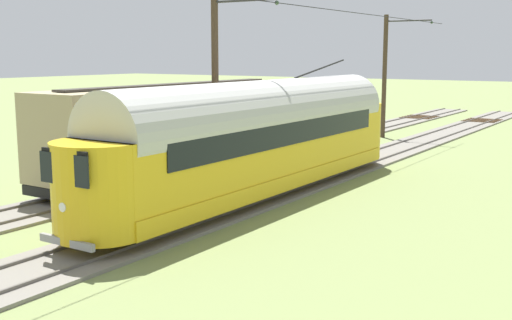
{
  "coord_description": "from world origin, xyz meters",
  "views": [
    {
      "loc": [
        -15.12,
        20.93,
        5.23
      ],
      "look_at": [
        -3.22,
        2.74,
        1.64
      ],
      "focal_mm": 45.09,
      "sensor_mm": 36.0,
      "label": 1
    }
  ],
  "objects_px": {
    "catenary_pole_foreground": "(386,74)",
    "catenary_pole_mid_near": "(217,85)",
    "coach_adjacent": "(177,127)",
    "vintage_streetcar": "(262,136)",
    "spare_tie_stack": "(168,156)"
  },
  "relations": [
    {
      "from": "vintage_streetcar",
      "to": "coach_adjacent",
      "type": "relative_size",
      "value": 1.35
    },
    {
      "from": "coach_adjacent",
      "to": "catenary_pole_foreground",
      "type": "distance_m",
      "value": 17.81
    },
    {
      "from": "spare_tie_stack",
      "to": "catenary_pole_mid_near",
      "type": "bearing_deg",
      "value": 150.1
    },
    {
      "from": "catenary_pole_mid_near",
      "to": "spare_tie_stack",
      "type": "height_order",
      "value": "catenary_pole_mid_near"
    },
    {
      "from": "vintage_streetcar",
      "to": "spare_tie_stack",
      "type": "xyz_separation_m",
      "value": [
        8.1,
        -4.09,
        -2.0
      ]
    },
    {
      "from": "catenary_pole_mid_near",
      "to": "vintage_streetcar",
      "type": "bearing_deg",
      "value": 159.7
    },
    {
      "from": "vintage_streetcar",
      "to": "catenary_pole_foreground",
      "type": "bearing_deg",
      "value": -81.56
    },
    {
      "from": "spare_tie_stack",
      "to": "coach_adjacent",
      "type": "bearing_deg",
      "value": 136.49
    },
    {
      "from": "coach_adjacent",
      "to": "spare_tie_stack",
      "type": "bearing_deg",
      "value": -43.51
    },
    {
      "from": "coach_adjacent",
      "to": "spare_tie_stack",
      "type": "height_order",
      "value": "coach_adjacent"
    },
    {
      "from": "vintage_streetcar",
      "to": "catenary_pole_mid_near",
      "type": "relative_size",
      "value": 2.41
    },
    {
      "from": "coach_adjacent",
      "to": "spare_tie_stack",
      "type": "relative_size",
      "value": 5.69
    },
    {
      "from": "coach_adjacent",
      "to": "catenary_pole_mid_near",
      "type": "distance_m",
      "value": 2.9
    },
    {
      "from": "catenary_pole_foreground",
      "to": "catenary_pole_mid_near",
      "type": "xyz_separation_m",
      "value": [
        0.0,
        17.72,
        0.0
      ]
    },
    {
      "from": "catenary_pole_foreground",
      "to": "catenary_pole_mid_near",
      "type": "distance_m",
      "value": 17.72
    }
  ]
}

